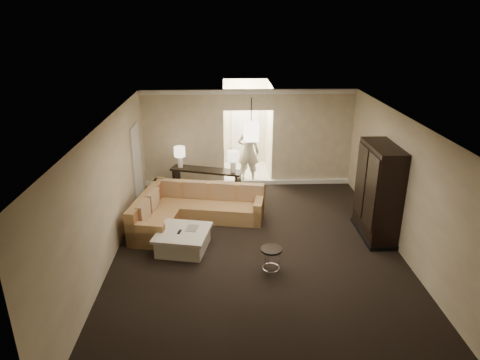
{
  "coord_description": "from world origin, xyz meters",
  "views": [
    {
      "loc": [
        -0.66,
        -7.82,
        4.72
      ],
      "look_at": [
        -0.34,
        1.2,
        1.21
      ],
      "focal_mm": 32.0,
      "sensor_mm": 36.0,
      "label": 1
    }
  ],
  "objects_px": {
    "sectional_sofa": "(190,209)",
    "person": "(248,148)",
    "coffee_table": "(183,240)",
    "console_table": "(207,180)",
    "armoire": "(378,194)",
    "drink_table": "(271,255)"
  },
  "relations": [
    {
      "from": "console_table",
      "to": "coffee_table",
      "type": "bearing_deg",
      "value": -80.96
    },
    {
      "from": "sectional_sofa",
      "to": "drink_table",
      "type": "relative_size",
      "value": 5.99
    },
    {
      "from": "console_table",
      "to": "armoire",
      "type": "relative_size",
      "value": 0.94
    },
    {
      "from": "drink_table",
      "to": "person",
      "type": "distance_m",
      "value": 5.03
    },
    {
      "from": "sectional_sofa",
      "to": "coffee_table",
      "type": "bearing_deg",
      "value": -82.49
    },
    {
      "from": "armoire",
      "to": "sectional_sofa",
      "type": "bearing_deg",
      "value": 169.21
    },
    {
      "from": "sectional_sofa",
      "to": "person",
      "type": "relative_size",
      "value": 1.55
    },
    {
      "from": "console_table",
      "to": "armoire",
      "type": "height_order",
      "value": "armoire"
    },
    {
      "from": "coffee_table",
      "to": "armoire",
      "type": "distance_m",
      "value": 4.38
    },
    {
      "from": "coffee_table",
      "to": "console_table",
      "type": "distance_m",
      "value": 2.97
    },
    {
      "from": "coffee_table",
      "to": "armoire",
      "type": "bearing_deg",
      "value": 6.46
    },
    {
      "from": "coffee_table",
      "to": "person",
      "type": "bearing_deg",
      "value": 68.39
    },
    {
      "from": "drink_table",
      "to": "person",
      "type": "relative_size",
      "value": 0.26
    },
    {
      "from": "drink_table",
      "to": "person",
      "type": "height_order",
      "value": "person"
    },
    {
      "from": "coffee_table",
      "to": "armoire",
      "type": "height_order",
      "value": "armoire"
    },
    {
      "from": "person",
      "to": "armoire",
      "type": "bearing_deg",
      "value": 147.53
    },
    {
      "from": "sectional_sofa",
      "to": "armoire",
      "type": "relative_size",
      "value": 1.46
    },
    {
      "from": "console_table",
      "to": "armoire",
      "type": "bearing_deg",
      "value": -15.47
    },
    {
      "from": "sectional_sofa",
      "to": "console_table",
      "type": "distance_m",
      "value": 1.69
    },
    {
      "from": "console_table",
      "to": "drink_table",
      "type": "bearing_deg",
      "value": -53.48
    },
    {
      "from": "coffee_table",
      "to": "console_table",
      "type": "height_order",
      "value": "console_table"
    },
    {
      "from": "sectional_sofa",
      "to": "armoire",
      "type": "distance_m",
      "value": 4.35
    }
  ]
}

